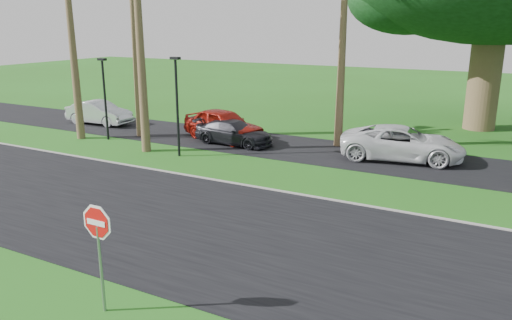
{
  "coord_description": "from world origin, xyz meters",
  "views": [
    {
      "loc": [
        8.04,
        -10.01,
        6.16
      ],
      "look_at": [
        0.63,
        3.85,
        1.8
      ],
      "focal_mm": 35.0,
      "sensor_mm": 36.0,
      "label": 1
    }
  ],
  "objects_px": {
    "car_silver": "(99,113)",
    "car_minivan": "(402,143)",
    "car_red": "(223,125)",
    "car_dark": "(234,133)",
    "stop_sign_near": "(98,237)"
  },
  "relations": [
    {
      "from": "car_red",
      "to": "car_minivan",
      "type": "bearing_deg",
      "value": -72.81
    },
    {
      "from": "car_red",
      "to": "car_dark",
      "type": "xyz_separation_m",
      "value": [
        1.0,
        -0.59,
        -0.21
      ]
    },
    {
      "from": "car_silver",
      "to": "stop_sign_near",
      "type": "bearing_deg",
      "value": -137.04
    },
    {
      "from": "car_red",
      "to": "car_minivan",
      "type": "height_order",
      "value": "car_red"
    },
    {
      "from": "stop_sign_near",
      "to": "car_silver",
      "type": "bearing_deg",
      "value": 135.19
    },
    {
      "from": "car_silver",
      "to": "car_minivan",
      "type": "xyz_separation_m",
      "value": [
        18.44,
        0.44,
        0.06
      ]
    },
    {
      "from": "stop_sign_near",
      "to": "car_dark",
      "type": "relative_size",
      "value": 0.62
    },
    {
      "from": "car_red",
      "to": "car_minivan",
      "type": "distance_m",
      "value": 9.39
    },
    {
      "from": "car_silver",
      "to": "car_minivan",
      "type": "height_order",
      "value": "car_minivan"
    },
    {
      "from": "car_red",
      "to": "car_dark",
      "type": "height_order",
      "value": "car_red"
    },
    {
      "from": "car_dark",
      "to": "car_minivan",
      "type": "distance_m",
      "value": 8.44
    },
    {
      "from": "car_minivan",
      "to": "car_dark",
      "type": "bearing_deg",
      "value": 87.27
    },
    {
      "from": "stop_sign_near",
      "to": "car_dark",
      "type": "bearing_deg",
      "value": 110.1
    },
    {
      "from": "car_dark",
      "to": "car_minivan",
      "type": "xyz_separation_m",
      "value": [
        8.38,
        1.03,
        0.15
      ]
    },
    {
      "from": "stop_sign_near",
      "to": "car_dark",
      "type": "xyz_separation_m",
      "value": [
        -5.41,
        14.77,
        -1.16
      ]
    }
  ]
}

